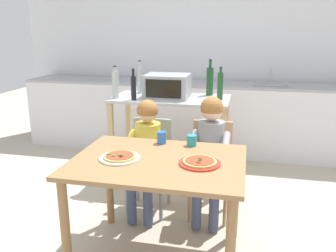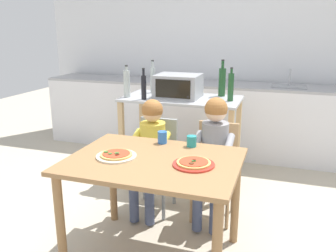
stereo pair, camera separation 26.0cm
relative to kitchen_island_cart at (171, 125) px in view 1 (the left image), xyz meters
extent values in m
plane|color=#B7AD99|center=(0.21, -0.25, -0.62)|extent=(10.93, 10.93, 0.00)
cube|color=silver|center=(0.21, 1.45, 0.73)|extent=(5.29, 0.12, 2.70)
cube|color=silver|center=(0.21, 1.04, -0.17)|extent=(4.76, 0.60, 0.89)
cube|color=#9E9EA3|center=(0.21, 1.04, 0.29)|extent=(4.76, 0.60, 0.03)
cube|color=gray|center=(1.04, 1.04, 0.30)|extent=(0.40, 0.33, 0.02)
cylinder|color=#B7BABF|center=(1.04, 1.16, 0.40)|extent=(0.02, 0.02, 0.20)
cube|color=#B7BABF|center=(0.00, 0.00, 0.28)|extent=(1.20, 0.63, 0.02)
cube|color=tan|center=(0.00, 0.00, -0.30)|extent=(1.10, 0.58, 0.02)
cube|color=tan|center=(-0.56, -0.27, -0.17)|extent=(0.05, 0.05, 0.89)
cube|color=tan|center=(0.56, -0.27, -0.17)|extent=(0.05, 0.05, 0.89)
cube|color=tan|center=(-0.56, 0.27, -0.17)|extent=(0.05, 0.05, 0.89)
cube|color=tan|center=(0.56, 0.27, -0.17)|extent=(0.05, 0.05, 0.89)
cube|color=#999BA0|center=(-0.03, 0.00, 0.41)|extent=(0.44, 0.37, 0.23)
cube|color=black|center=(-0.03, -0.19, 0.41)|extent=(0.35, 0.01, 0.18)
cylinder|color=black|center=(0.12, -0.19, 0.34)|extent=(0.02, 0.01, 0.02)
cylinder|color=#1E4723|center=(0.50, -0.02, 0.43)|extent=(0.06, 0.06, 0.27)
cylinder|color=#1E4723|center=(0.50, -0.02, 0.59)|extent=(0.02, 0.02, 0.04)
cylinder|color=black|center=(0.50, -0.02, 0.61)|extent=(0.03, 0.03, 0.01)
cylinder|color=#ADB7B2|center=(-0.38, 0.17, 0.43)|extent=(0.05, 0.05, 0.27)
cylinder|color=#ADB7B2|center=(-0.38, 0.17, 0.60)|extent=(0.03, 0.03, 0.07)
cylinder|color=black|center=(-0.38, 0.17, 0.64)|extent=(0.03, 0.03, 0.01)
cylinder|color=#1E4723|center=(0.37, 0.21, 0.44)|extent=(0.07, 0.07, 0.29)
cylinder|color=#1E4723|center=(0.37, 0.21, 0.62)|extent=(0.03, 0.03, 0.08)
cylinder|color=black|center=(0.37, 0.21, 0.66)|extent=(0.03, 0.03, 0.01)
cylinder|color=#ADB7B2|center=(-0.54, -0.15, 0.43)|extent=(0.07, 0.07, 0.27)
cylinder|color=#ADB7B2|center=(-0.54, -0.15, 0.59)|extent=(0.03, 0.03, 0.04)
cylinder|color=black|center=(-0.54, -0.15, 0.61)|extent=(0.03, 0.03, 0.01)
cylinder|color=black|center=(-0.33, -0.21, 0.41)|extent=(0.05, 0.05, 0.23)
cylinder|color=black|center=(-0.33, -0.21, 0.56)|extent=(0.02, 0.02, 0.06)
cylinder|color=black|center=(-0.33, -0.21, 0.60)|extent=(0.03, 0.03, 0.01)
cube|color=olive|center=(0.21, -1.34, 0.12)|extent=(1.15, 0.86, 0.03)
cylinder|color=olive|center=(-0.31, -1.71, -0.25)|extent=(0.06, 0.06, 0.72)
cylinder|color=olive|center=(-0.31, -0.98, -0.25)|extent=(0.06, 0.06, 0.72)
cylinder|color=olive|center=(0.72, -0.98, -0.25)|extent=(0.06, 0.06, 0.72)
cube|color=gray|center=(-0.05, -0.71, -0.18)|extent=(0.36, 0.36, 0.04)
cube|color=gray|center=(-0.05, -0.55, 0.01)|extent=(0.34, 0.03, 0.38)
cylinder|color=gray|center=(0.10, -0.86, -0.40)|extent=(0.03, 0.03, 0.42)
cylinder|color=gray|center=(-0.20, -0.86, -0.40)|extent=(0.03, 0.03, 0.42)
cylinder|color=gray|center=(0.10, -0.56, -0.40)|extent=(0.03, 0.03, 0.42)
cylinder|color=gray|center=(-0.20, -0.56, -0.40)|extent=(0.03, 0.03, 0.42)
cube|color=tan|center=(0.49, -0.67, -0.18)|extent=(0.36, 0.36, 0.04)
cube|color=tan|center=(0.49, -0.51, 0.01)|extent=(0.34, 0.03, 0.38)
cylinder|color=tan|center=(0.64, -0.82, -0.40)|extent=(0.03, 0.03, 0.42)
cylinder|color=tan|center=(0.34, -0.82, -0.40)|extent=(0.03, 0.03, 0.42)
cylinder|color=tan|center=(0.64, -0.52, -0.40)|extent=(0.03, 0.03, 0.42)
cylinder|color=tan|center=(0.34, -0.52, -0.40)|extent=(0.03, 0.03, 0.42)
cube|color=#424C6B|center=(0.02, -0.85, -0.14)|extent=(0.10, 0.30, 0.10)
cylinder|color=#424C6B|center=(0.02, -0.98, -0.38)|extent=(0.08, 0.08, 0.44)
cube|color=#424C6B|center=(-0.12, -0.85, -0.14)|extent=(0.10, 0.30, 0.10)
cylinder|color=#424C6B|center=(-0.12, -0.98, -0.38)|extent=(0.08, 0.08, 0.44)
cylinder|color=yellow|center=(0.08, -0.81, 0.07)|extent=(0.06, 0.26, 0.15)
cylinder|color=yellow|center=(-0.18, -0.81, 0.07)|extent=(0.06, 0.26, 0.15)
cylinder|color=yellow|center=(-0.05, -0.71, 0.03)|extent=(0.22, 0.22, 0.34)
sphere|color=beige|center=(-0.05, -0.71, 0.30)|extent=(0.17, 0.17, 0.17)
sphere|color=#9E6633|center=(-0.05, -0.71, 0.31)|extent=(0.18, 0.18, 0.18)
cube|color=#424C6B|center=(0.56, -0.81, -0.14)|extent=(0.10, 0.30, 0.10)
cylinder|color=#424C6B|center=(0.56, -0.94, -0.38)|extent=(0.08, 0.08, 0.44)
cube|color=#424C6B|center=(0.42, -0.81, -0.14)|extent=(0.10, 0.30, 0.10)
cylinder|color=#424C6B|center=(0.42, -0.94, -0.38)|extent=(0.08, 0.08, 0.44)
cylinder|color=gray|center=(0.62, -0.77, 0.09)|extent=(0.06, 0.26, 0.15)
cylinder|color=gray|center=(0.36, -0.77, 0.09)|extent=(0.06, 0.26, 0.15)
cylinder|color=gray|center=(0.49, -0.67, 0.05)|extent=(0.22, 0.22, 0.38)
sphere|color=beige|center=(0.49, -0.67, 0.34)|extent=(0.18, 0.18, 0.18)
sphere|color=#9E6633|center=(0.49, -0.67, 0.36)|extent=(0.19, 0.19, 0.19)
cylinder|color=beige|center=(-0.05, -1.39, 0.14)|extent=(0.27, 0.27, 0.01)
cylinder|color=tan|center=(-0.05, -1.39, 0.15)|extent=(0.22, 0.22, 0.01)
cylinder|color=#B23D23|center=(-0.05, -1.39, 0.16)|extent=(0.19, 0.19, 0.00)
cylinder|color=#563319|center=(-0.03, -1.42, 0.17)|extent=(0.03, 0.03, 0.01)
cylinder|color=#386628|center=(-0.08, -1.42, 0.17)|extent=(0.03, 0.03, 0.01)
cylinder|color=#386628|center=(-0.04, -1.40, 0.17)|extent=(0.03, 0.03, 0.01)
cylinder|color=#386628|center=(-0.12, -1.40, 0.17)|extent=(0.03, 0.03, 0.01)
cylinder|color=maroon|center=(-0.02, -1.43, 0.17)|extent=(0.02, 0.02, 0.01)
cylinder|color=red|center=(0.49, -1.37, 0.14)|extent=(0.27, 0.27, 0.01)
cylinder|color=tan|center=(0.49, -1.37, 0.15)|extent=(0.22, 0.22, 0.01)
cylinder|color=#B23D23|center=(0.49, -1.37, 0.16)|extent=(0.19, 0.19, 0.00)
cylinder|color=maroon|center=(0.49, -1.36, 0.17)|extent=(0.02, 0.02, 0.01)
cylinder|color=#563319|center=(0.49, -1.41, 0.17)|extent=(0.03, 0.03, 0.01)
cylinder|color=#386628|center=(0.49, -1.37, 0.17)|extent=(0.03, 0.03, 0.01)
cylinder|color=teal|center=(0.38, -1.01, 0.18)|extent=(0.07, 0.07, 0.08)
cylinder|color=blue|center=(0.15, -1.01, 0.18)|extent=(0.07, 0.07, 0.09)
camera|label=1|loc=(0.76, -3.49, 0.99)|focal=37.80mm
camera|label=2|loc=(1.01, -3.42, 0.99)|focal=37.80mm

